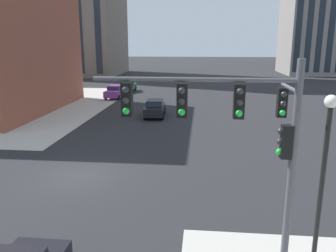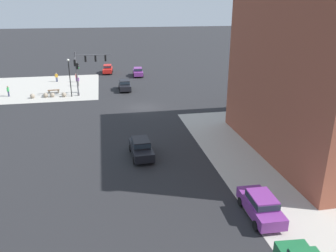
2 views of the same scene
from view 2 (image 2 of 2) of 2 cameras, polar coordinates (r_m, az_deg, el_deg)
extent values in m
plane|color=#262628|center=(46.40, -4.28, 3.18)|extent=(320.00, 320.00, 0.00)
cube|color=#B7B2A8|center=(61.15, -21.12, 6.05)|extent=(20.00, 19.00, 0.02)
cylinder|color=#4C4C51|center=(53.98, -14.90, 5.27)|extent=(0.32, 0.32, 0.50)
cylinder|color=#4C4C51|center=(53.31, -15.20, 8.48)|extent=(0.20, 0.20, 6.70)
cylinder|color=#4C4C51|center=(52.71, -12.55, 11.67)|extent=(5.31, 0.12, 0.12)
cylinder|color=#4C4C51|center=(52.00, -15.51, 10.98)|extent=(0.11, 1.80, 0.11)
cube|color=black|center=(52.83, -13.80, 10.98)|extent=(0.28, 0.28, 0.90)
sphere|color=#282828|center=(52.95, -13.82, 11.31)|extent=(0.18, 0.18, 0.18)
sphere|color=#282828|center=(52.99, -13.80, 11.01)|extent=(0.18, 0.18, 0.18)
sphere|color=green|center=(53.03, -13.77, 10.71)|extent=(0.18, 0.18, 0.18)
cube|color=black|center=(52.78, -12.18, 11.10)|extent=(0.28, 0.28, 0.90)
sphere|color=#282828|center=(52.90, -12.20, 11.43)|extent=(0.18, 0.18, 0.18)
sphere|color=#282828|center=(52.94, -12.18, 11.13)|extent=(0.18, 0.18, 0.18)
sphere|color=green|center=(52.98, -12.16, 10.83)|extent=(0.18, 0.18, 0.18)
cube|color=black|center=(52.77, -10.55, 11.21)|extent=(0.28, 0.28, 0.90)
sphere|color=#282828|center=(52.89, -10.58, 11.53)|extent=(0.18, 0.18, 0.18)
sphere|color=#282828|center=(52.93, -10.56, 11.24)|extent=(0.18, 0.18, 0.18)
sphere|color=green|center=(52.97, -10.54, 10.94)|extent=(0.18, 0.18, 0.18)
cube|color=black|center=(53.07, -15.10, 9.76)|extent=(0.28, 0.28, 0.90)
sphere|color=#282828|center=(53.02, -14.95, 10.07)|extent=(0.18, 0.18, 0.18)
sphere|color=#282828|center=(53.06, -14.93, 9.77)|extent=(0.18, 0.18, 0.18)
sphere|color=green|center=(53.11, -14.90, 9.48)|extent=(0.18, 0.18, 0.18)
cube|color=black|center=(51.29, -15.51, 10.23)|extent=(0.28, 0.28, 0.90)
sphere|color=#282828|center=(51.41, -15.53, 10.57)|extent=(0.18, 0.18, 0.18)
sphere|color=#282828|center=(51.45, -15.50, 10.26)|extent=(0.18, 0.18, 0.18)
sphere|color=green|center=(51.50, -15.47, 9.96)|extent=(0.18, 0.18, 0.18)
sphere|color=gray|center=(53.81, -17.21, 5.11)|extent=(0.71, 0.71, 0.71)
sphere|color=gray|center=(54.23, -19.00, 5.02)|extent=(0.71, 0.71, 0.71)
sphere|color=gray|center=(54.43, -20.00, 4.96)|extent=(0.71, 0.71, 0.71)
sphere|color=gray|center=(54.58, -21.97, 4.74)|extent=(0.71, 0.71, 0.71)
cube|color=brown|center=(56.76, -18.80, 5.77)|extent=(1.84, 0.65, 0.10)
cube|color=gray|center=(56.78, -18.07, 5.61)|extent=(0.28, 0.43, 0.39)
cube|color=gray|center=(56.85, -19.48, 5.46)|extent=(0.28, 0.43, 0.39)
cylinder|color=gray|center=(63.50, -15.24, 7.54)|extent=(0.13, 0.13, 0.78)
cylinder|color=gray|center=(63.33, -15.23, 7.51)|extent=(0.13, 0.13, 0.78)
cube|color=red|center=(63.28, -15.29, 8.11)|extent=(0.24, 0.36, 0.55)
cylinder|color=red|center=(63.50, -15.31, 8.18)|extent=(0.09, 0.09, 0.52)
cylinder|color=red|center=(63.05, -15.28, 8.10)|extent=(0.09, 0.09, 0.52)
sphere|color=beige|center=(63.20, -15.33, 8.48)|extent=(0.21, 0.21, 0.21)
cylinder|color=#232847|center=(57.14, -25.32, 4.96)|extent=(0.13, 0.13, 0.81)
cylinder|color=#232847|center=(56.99, -25.41, 4.91)|extent=(0.13, 0.13, 0.81)
cube|color=green|center=(56.91, -25.47, 5.61)|extent=(0.29, 0.38, 0.58)
cylinder|color=green|center=(57.10, -25.36, 5.70)|extent=(0.09, 0.09, 0.55)
cylinder|color=green|center=(56.71, -25.59, 5.58)|extent=(0.09, 0.09, 0.55)
sphere|color=#997051|center=(56.82, -25.53, 6.03)|extent=(0.22, 0.22, 0.22)
cylinder|color=#333333|center=(60.17, -14.93, 6.94)|extent=(0.13, 0.13, 0.86)
cylinder|color=#333333|center=(60.18, -15.10, 6.92)|extent=(0.13, 0.13, 0.86)
cube|color=purple|center=(60.02, -15.08, 7.61)|extent=(0.34, 0.21, 0.61)
cylinder|color=purple|center=(60.00, -14.86, 7.66)|extent=(0.09, 0.09, 0.58)
cylinder|color=purple|center=(60.03, -15.30, 7.62)|extent=(0.09, 0.09, 0.58)
sphere|color=brown|center=(59.93, -15.12, 8.03)|extent=(0.23, 0.23, 0.23)
cylinder|color=#232847|center=(64.72, -18.23, 7.48)|extent=(0.13, 0.13, 0.81)
cylinder|color=#232847|center=(64.72, -18.39, 7.47)|extent=(0.13, 0.13, 0.81)
cube|color=gold|center=(64.58, -18.38, 8.07)|extent=(0.37, 0.25, 0.57)
cylinder|color=gold|center=(64.58, -18.17, 8.12)|extent=(0.09, 0.09, 0.55)
cylinder|color=gold|center=(64.57, -18.58, 8.07)|extent=(0.09, 0.09, 0.55)
sphere|color=tan|center=(64.50, -18.42, 8.44)|extent=(0.22, 0.22, 0.22)
cylinder|color=black|center=(53.04, -16.24, 7.59)|extent=(0.14, 0.14, 5.37)
sphere|color=white|center=(52.53, -16.55, 10.64)|extent=(0.36, 0.36, 0.36)
cube|color=#7A3389|center=(66.61, -5.10, 9.01)|extent=(1.99, 4.49, 0.76)
cube|color=#7A3389|center=(66.33, -5.12, 9.56)|extent=(1.60, 2.19, 0.60)
cube|color=#232D38|center=(66.33, -5.12, 9.56)|extent=(1.64, 2.28, 0.40)
cylinder|color=black|center=(67.98, -5.87, 8.88)|extent=(0.25, 0.65, 0.64)
cylinder|color=black|center=(68.06, -4.45, 8.94)|extent=(0.25, 0.65, 0.64)
cylinder|color=black|center=(65.31, -5.77, 8.42)|extent=(0.25, 0.65, 0.64)
cylinder|color=black|center=(65.39, -4.29, 8.48)|extent=(0.25, 0.65, 0.64)
cube|color=black|center=(31.39, -4.56, -4.00)|extent=(1.94, 4.47, 0.76)
cube|color=black|center=(31.25, -4.64, -2.75)|extent=(1.58, 2.17, 0.60)
cube|color=#232D38|center=(31.25, -4.64, -2.75)|extent=(1.62, 2.26, 0.40)
cylinder|color=black|center=(30.45, -2.58, -5.54)|extent=(0.25, 0.65, 0.64)
cylinder|color=black|center=(30.22, -5.71, -5.83)|extent=(0.25, 0.65, 0.64)
cylinder|color=black|center=(32.89, -3.48, -3.53)|extent=(0.25, 0.65, 0.64)
cylinder|color=black|center=(32.68, -6.37, -3.78)|extent=(0.25, 0.65, 0.64)
cube|color=#23479E|center=(46.85, 13.89, 3.70)|extent=(4.42, 1.81, 0.76)
cube|color=#23479E|center=(46.73, 14.12, 4.50)|extent=(2.13, 1.52, 0.60)
cube|color=#232D38|center=(46.73, 14.12, 4.50)|extent=(2.22, 1.56, 0.40)
cylinder|color=black|center=(45.67, 12.73, 2.87)|extent=(0.64, 0.23, 0.64)
cylinder|color=black|center=(47.13, 11.92, 3.47)|extent=(0.64, 0.23, 0.64)
cylinder|color=black|center=(46.83, 15.79, 3.03)|extent=(0.64, 0.23, 0.64)
cylinder|color=black|center=(48.26, 14.91, 3.61)|extent=(0.64, 0.23, 0.64)
cube|color=red|center=(70.19, -10.17, 9.35)|extent=(2.08, 4.52, 0.76)
cube|color=red|center=(70.22, -10.20, 9.91)|extent=(1.65, 2.22, 0.60)
cube|color=#232D38|center=(70.22, -10.20, 9.91)|extent=(1.69, 2.31, 0.40)
cylinder|color=black|center=(68.88, -9.51, 8.86)|extent=(0.27, 0.65, 0.64)
cylinder|color=black|center=(68.98, -10.91, 8.79)|extent=(0.27, 0.65, 0.64)
cylinder|color=black|center=(71.55, -9.42, 9.28)|extent=(0.27, 0.65, 0.64)
cylinder|color=black|center=(71.65, -10.77, 9.22)|extent=(0.27, 0.65, 0.64)
cube|color=black|center=(55.67, -7.33, 6.70)|extent=(1.78, 4.41, 0.76)
cube|color=black|center=(55.66, -7.37, 7.42)|extent=(1.51, 2.12, 0.60)
cube|color=#232D38|center=(55.66, -7.37, 7.42)|extent=(1.54, 2.21, 0.40)
cylinder|color=black|center=(54.48, -6.33, 6.04)|extent=(0.22, 0.64, 0.64)
cylinder|color=black|center=(54.39, -8.10, 5.93)|extent=(0.22, 0.64, 0.64)
cylinder|color=black|center=(57.13, -6.56, 6.69)|extent=(0.22, 0.64, 0.64)
cylinder|color=black|center=(57.04, -8.24, 6.59)|extent=(0.22, 0.64, 0.64)
cube|color=#7A3389|center=(23.90, 15.35, -13.09)|extent=(1.91, 4.46, 0.76)
cube|color=#7A3389|center=(23.43, 15.65, -11.88)|extent=(1.57, 2.16, 0.60)
cube|color=#232D38|center=(23.43, 15.65, -11.88)|extent=(1.61, 2.25, 0.40)
cylinder|color=black|center=(24.85, 12.19, -12.42)|extent=(0.24, 0.65, 0.64)
cylinder|color=black|center=(25.46, 15.79, -11.92)|extent=(0.24, 0.65, 0.64)
cylinder|color=black|center=(22.79, 14.67, -15.99)|extent=(0.24, 0.65, 0.64)
cylinder|color=black|center=(23.45, 18.56, -15.31)|extent=(0.24, 0.65, 0.64)
cube|color=#23479E|center=(52.86, 25.99, 4.08)|extent=(4.50, 2.02, 0.76)
cube|color=#23479E|center=(52.78, 26.24, 4.79)|extent=(2.20, 1.62, 0.60)
cube|color=#232D38|center=(52.78, 26.24, 4.79)|extent=(2.29, 1.66, 0.40)
cylinder|color=black|center=(51.55, 25.14, 3.40)|extent=(0.65, 0.26, 0.64)
cylinder|color=black|center=(52.90, 24.21, 3.93)|extent=(0.65, 0.26, 0.64)
cube|color=#B7B2A8|center=(45.32, 23.35, 5.32)|extent=(21.31, 0.24, 0.70)
cube|color=#1E2833|center=(44.76, 23.84, 8.30)|extent=(1.10, 0.08, 1.50)
cube|color=#1E2833|center=(42.40, 18.77, 8.36)|extent=(1.10, 0.08, 1.50)
cube|color=#1E2833|center=(40.40, 13.15, 8.36)|extent=(1.10, 0.08, 1.50)
cube|color=#1E2833|center=(44.26, 24.53, 13.01)|extent=(1.10, 0.08, 1.50)
cube|color=#1E2833|center=(41.86, 19.35, 13.36)|extent=(1.10, 0.08, 1.50)
cube|color=#1E2833|center=(39.84, 13.58, 13.62)|extent=(1.10, 0.08, 1.50)
cube|color=#1E2833|center=(44.06, 25.26, 17.81)|extent=(1.10, 0.08, 1.50)
cube|color=#1E2833|center=(41.66, 19.97, 18.45)|extent=(1.10, 0.08, 1.50)
cube|color=#1E2833|center=(39.62, 14.04, 18.98)|extent=(1.10, 0.08, 1.50)
camera|label=1|loc=(61.41, -12.70, 13.69)|focal=36.62mm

